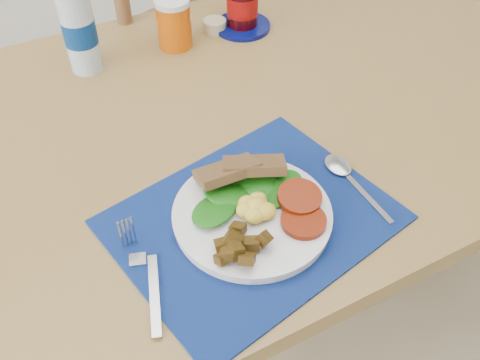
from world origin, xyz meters
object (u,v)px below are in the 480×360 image
(chair_far, at_px, (159,41))
(breakfast_plate, at_px, (250,214))
(juice_glass, at_px, (174,24))
(jam_on_saucer, at_px, (242,7))
(water_bottle, at_px, (78,24))

(chair_far, xyz_separation_m, breakfast_plate, (-0.17, -0.85, 0.20))
(chair_far, bearing_deg, juice_glass, 58.73)
(chair_far, height_order, jam_on_saucer, chair_far)
(water_bottle, height_order, juice_glass, water_bottle)
(water_bottle, bearing_deg, juice_glass, -0.98)
(chair_far, relative_size, jam_on_saucer, 8.67)
(chair_far, xyz_separation_m, water_bottle, (-0.27, -0.32, 0.28))
(chair_far, relative_size, juice_glass, 10.94)
(breakfast_plate, xyz_separation_m, jam_on_saucer, (0.27, 0.53, 0.03))
(juice_glass, distance_m, jam_on_saucer, 0.17)
(jam_on_saucer, bearing_deg, water_bottle, 179.09)
(jam_on_saucer, bearing_deg, juice_glass, 179.17)
(breakfast_plate, height_order, water_bottle, water_bottle)
(chair_far, distance_m, jam_on_saucer, 0.41)
(chair_far, relative_size, breakfast_plate, 4.66)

